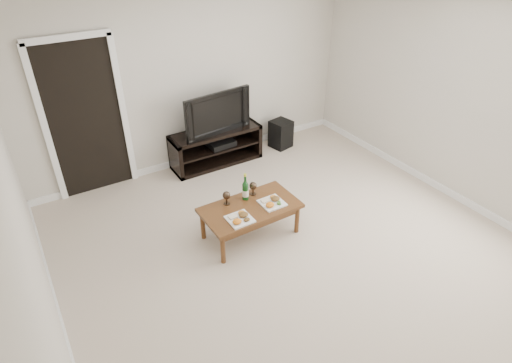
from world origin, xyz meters
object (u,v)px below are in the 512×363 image
Objects in this scene: television at (214,111)px; coffee_table at (250,221)px; media_console at (216,147)px; subwoofer at (281,134)px.

coffee_table is (-0.46, -1.78, -0.65)m from television.
television reaches higher than media_console.
television reaches higher than subwoofer.
subwoofer is (1.15, -0.07, -0.05)m from media_console.
subwoofer is at bearing -3.34° from media_console.
television is 1.32m from subwoofer.
television is (0.00, 0.00, 0.59)m from media_console.
coffee_table is at bearing -145.05° from subwoofer.
media_console reaches higher than coffee_table.
television is 1.95m from coffee_table.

